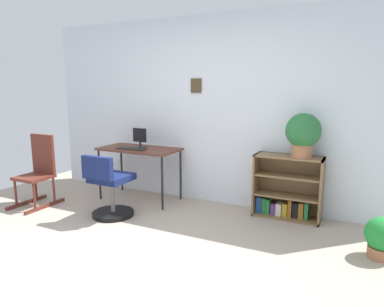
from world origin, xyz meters
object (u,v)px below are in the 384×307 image
at_px(rocking_chair, 38,170).
at_px(keyboard, 132,149).
at_px(bookshelf_low, 287,190).
at_px(potted_plant_on_shelf, 303,133).
at_px(office_chair, 109,189).
at_px(potted_plant_floor, 382,237).
at_px(desk, 139,152).
at_px(monitor, 140,139).

bearing_deg(rocking_chair, keyboard, 31.53).
distance_m(rocking_chair, bookshelf_low, 3.31).
distance_m(bookshelf_low, potted_plant_on_shelf, 0.75).
height_order(keyboard, office_chair, office_chair).
height_order(bookshelf_low, potted_plant_on_shelf, potted_plant_on_shelf).
relative_size(keyboard, potted_plant_on_shelf, 0.81).
relative_size(keyboard, potted_plant_floor, 1.04).
xyz_separation_m(rocking_chair, potted_plant_on_shelf, (3.30, 0.98, 0.59)).
bearing_deg(bookshelf_low, desk, -173.52).
relative_size(desk, office_chair, 1.40).
bearing_deg(bookshelf_low, monitor, -174.58).
distance_m(keyboard, office_chair, 0.75).
bearing_deg(potted_plant_on_shelf, keyboard, -171.96).
bearing_deg(potted_plant_floor, desk, 171.35).
distance_m(bookshelf_low, potted_plant_floor, 1.25).
bearing_deg(keyboard, monitor, 83.12).
distance_m(keyboard, bookshelf_low, 2.14).
xyz_separation_m(monitor, rocking_chair, (-1.10, -0.84, -0.40)).
distance_m(monitor, bookshelf_low, 2.12).
relative_size(office_chair, potted_plant_floor, 2.00).
height_order(monitor, potted_plant_floor, monitor).
bearing_deg(potted_plant_floor, rocking_chair, -175.43).
bearing_deg(desk, potted_plant_on_shelf, 4.63).
bearing_deg(monitor, potted_plant_floor, -9.28).
relative_size(monitor, potted_plant_floor, 0.69).
bearing_deg(desk, rocking_chair, -144.31).
height_order(monitor, bookshelf_low, monitor).
height_order(desk, potted_plant_floor, desk).
relative_size(office_chair, bookshelf_low, 0.99).
xyz_separation_m(bookshelf_low, potted_plant_floor, (1.03, -0.70, -0.13)).
bearing_deg(potted_plant_floor, monitor, 170.72).
relative_size(desk, potted_plant_floor, 2.81).
distance_m(desk, office_chair, 0.83).
bearing_deg(keyboard, office_chair, -80.59).
xyz_separation_m(desk, rocking_chair, (-1.11, -0.80, -0.21)).
bearing_deg(potted_plant_floor, potted_plant_on_shelf, 143.59).
xyz_separation_m(desk, monitor, (-0.01, 0.04, 0.19)).
height_order(desk, monitor, monitor).
xyz_separation_m(keyboard, office_chair, (0.10, -0.62, -0.40)).
bearing_deg(rocking_chair, bookshelf_low, 18.14).
xyz_separation_m(desk, keyboard, (-0.03, -0.14, 0.07)).
height_order(desk, potted_plant_on_shelf, potted_plant_on_shelf).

